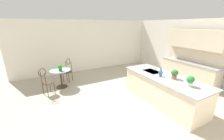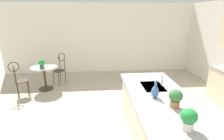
{
  "view_description": "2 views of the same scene",
  "coord_description": "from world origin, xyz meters",
  "px_view_note": "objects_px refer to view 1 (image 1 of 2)",
  "views": [
    {
      "loc": [
        3.15,
        -2.56,
        2.47
      ],
      "look_at": [
        -0.78,
        -0.44,
        1.01
      ],
      "focal_mm": 22.44,
      "sensor_mm": 36.0,
      "label": 1
    },
    {
      "loc": [
        2.94,
        -0.24,
        2.27
      ],
      "look_at": [
        -0.74,
        0.09,
        1.12
      ],
      "focal_mm": 28.77,
      "sensor_mm": 36.0,
      "label": 2
    }
  ],
  "objects_px": {
    "chair_near_window": "(46,80)",
    "potted_plant_counter_near": "(175,74)",
    "vase_on_counter": "(160,73)",
    "bistro_table": "(61,77)",
    "chair_by_island": "(68,69)",
    "potted_plant_on_table": "(60,67)",
    "potted_plant_counter_far": "(190,80)"
  },
  "relations": [
    {
      "from": "chair_near_window",
      "to": "potted_plant_counter_far",
      "type": "bearing_deg",
      "value": 45.81
    },
    {
      "from": "potted_plant_counter_far",
      "to": "potted_plant_on_table",
      "type": "bearing_deg",
      "value": -142.29
    },
    {
      "from": "vase_on_counter",
      "to": "chair_by_island",
      "type": "bearing_deg",
      "value": -145.96
    },
    {
      "from": "chair_near_window",
      "to": "chair_by_island",
      "type": "height_order",
      "value": "same"
    },
    {
      "from": "potted_plant_on_table",
      "to": "potted_plant_counter_far",
      "type": "xyz_separation_m",
      "value": [
        3.51,
        2.71,
        0.2
      ]
    },
    {
      "from": "bistro_table",
      "to": "potted_plant_counter_far",
      "type": "relative_size",
      "value": 2.82
    },
    {
      "from": "bistro_table",
      "to": "potted_plant_on_table",
      "type": "xyz_separation_m",
      "value": [
        0.14,
        -0.01,
        0.44
      ]
    },
    {
      "from": "potted_plant_on_table",
      "to": "potted_plant_counter_far",
      "type": "bearing_deg",
      "value": 37.71
    },
    {
      "from": "vase_on_counter",
      "to": "potted_plant_counter_near",
      "type": "bearing_deg",
      "value": 29.23
    },
    {
      "from": "potted_plant_on_table",
      "to": "vase_on_counter",
      "type": "bearing_deg",
      "value": 44.86
    },
    {
      "from": "potted_plant_on_table",
      "to": "chair_near_window",
      "type": "bearing_deg",
      "value": -60.28
    },
    {
      "from": "potted_plant_counter_near",
      "to": "bistro_table",
      "type": "bearing_deg",
      "value": -138.05
    },
    {
      "from": "chair_near_window",
      "to": "potted_plant_counter_near",
      "type": "relative_size",
      "value": 3.62
    },
    {
      "from": "chair_near_window",
      "to": "chair_by_island",
      "type": "bearing_deg",
      "value": 135.23
    },
    {
      "from": "chair_by_island",
      "to": "potted_plant_on_table",
      "type": "height_order",
      "value": "chair_by_island"
    },
    {
      "from": "chair_near_window",
      "to": "potted_plant_on_table",
      "type": "distance_m",
      "value": 0.72
    },
    {
      "from": "bistro_table",
      "to": "vase_on_counter",
      "type": "height_order",
      "value": "vase_on_counter"
    },
    {
      "from": "chair_near_window",
      "to": "vase_on_counter",
      "type": "distance_m",
      "value": 3.92
    },
    {
      "from": "potted_plant_counter_near",
      "to": "potted_plant_on_table",
      "type": "bearing_deg",
      "value": -136.67
    },
    {
      "from": "chair_near_window",
      "to": "potted_plant_counter_near",
      "type": "xyz_separation_m",
      "value": [
        2.63,
        3.35,
        0.51
      ]
    },
    {
      "from": "chair_by_island",
      "to": "vase_on_counter",
      "type": "xyz_separation_m",
      "value": [
        3.25,
        2.2,
        0.46
      ]
    },
    {
      "from": "chair_by_island",
      "to": "potted_plant_counter_near",
      "type": "distance_m",
      "value": 4.36
    },
    {
      "from": "bistro_table",
      "to": "chair_near_window",
      "type": "xyz_separation_m",
      "value": [
        0.46,
        -0.57,
        0.13
      ]
    },
    {
      "from": "potted_plant_on_table",
      "to": "chair_by_island",
      "type": "bearing_deg",
      "value": 148.5
    },
    {
      "from": "chair_by_island",
      "to": "potted_plant_counter_near",
      "type": "bearing_deg",
      "value": 33.6
    },
    {
      "from": "bistro_table",
      "to": "potted_plant_on_table",
      "type": "bearing_deg",
      "value": -2.73
    },
    {
      "from": "potted_plant_on_table",
      "to": "potted_plant_counter_far",
      "type": "relative_size",
      "value": 0.89
    },
    {
      "from": "chair_by_island",
      "to": "potted_plant_counter_near",
      "type": "height_order",
      "value": "potted_plant_counter_near"
    },
    {
      "from": "bistro_table",
      "to": "potted_plant_counter_near",
      "type": "relative_size",
      "value": 2.78
    },
    {
      "from": "bistro_table",
      "to": "chair_near_window",
      "type": "height_order",
      "value": "chair_near_window"
    },
    {
      "from": "bistro_table",
      "to": "vase_on_counter",
      "type": "bearing_deg",
      "value": 43.29
    },
    {
      "from": "potted_plant_on_table",
      "to": "potted_plant_counter_far",
      "type": "distance_m",
      "value": 4.44
    }
  ]
}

